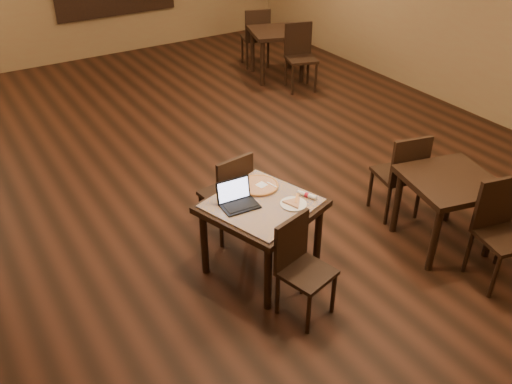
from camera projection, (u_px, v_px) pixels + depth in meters
ground at (223, 160)px, 7.10m from camera, size 10.00×10.00×0.00m
wall_right at (453, 3)px, 8.10m from camera, size 0.02×10.00×3.00m
tiled_table at (262, 212)px, 4.92m from camera, size 1.16×1.16×0.76m
chair_main_near at (300, 262)px, 4.54m from camera, size 0.48×0.48×0.92m
chair_main_far at (229, 192)px, 5.42m from camera, size 0.46×0.46×0.97m
laptop at (237, 199)px, 4.82m from camera, size 0.34×0.27×0.22m
plate at (293, 204)px, 4.83m from camera, size 0.24×0.24×0.01m
pizza_slice at (293, 203)px, 4.82m from camera, size 0.29×0.29×0.02m
pizza_pan at (259, 187)px, 5.09m from camera, size 0.38×0.38×0.01m
pizza_whole at (259, 185)px, 5.08m from camera, size 0.38×0.38×0.03m
spatula at (262, 185)px, 5.07m from camera, size 0.13×0.23×0.01m
napkin_roll at (307, 195)px, 4.93m from camera, size 0.12×0.19×0.04m
other_table_a at (277, 38)px, 9.34m from camera, size 1.11×1.11×0.83m
other_table_a_chair_near at (300, 53)px, 8.95m from camera, size 0.58×0.58×1.07m
other_table_a_chair_far at (256, 34)px, 9.82m from camera, size 0.58×0.58×1.07m
other_table_c at (449, 190)px, 5.27m from camera, size 1.00×1.00×0.78m
other_table_c_chair_near at (500, 226)px, 4.90m from camera, size 0.52×0.52×1.00m
other_table_c_chair_far at (402, 172)px, 5.72m from camera, size 0.52×0.52×1.00m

